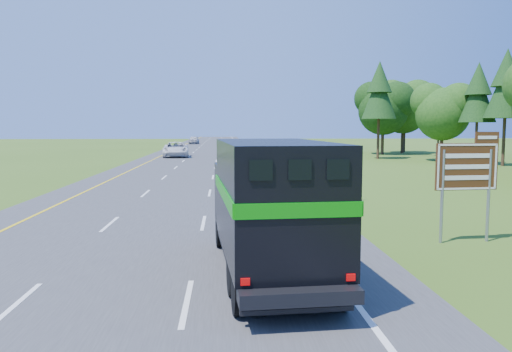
% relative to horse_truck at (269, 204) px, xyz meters
% --- Properties ---
extents(ground, '(300.00, 300.00, 0.00)m').
position_rel_horse_truck_xyz_m(ground, '(-3.81, -3.95, -1.89)').
color(ground, '#385717').
rests_on(ground, ground).
extents(road, '(15.00, 260.00, 0.04)m').
position_rel_horse_truck_xyz_m(road, '(-3.81, 46.05, -1.87)').
color(road, '#38383A').
rests_on(road, ground).
extents(lane_markings, '(11.15, 260.00, 0.01)m').
position_rel_horse_truck_xyz_m(lane_markings, '(-3.81, 46.05, -1.84)').
color(lane_markings, yellow).
rests_on(lane_markings, road).
extents(horse_truck, '(2.96, 7.96, 3.46)m').
position_rel_horse_truck_xyz_m(horse_truck, '(0.00, 0.00, 0.00)').
color(horse_truck, black).
rests_on(horse_truck, road).
extents(white_suv, '(3.67, 7.00, 1.88)m').
position_rel_horse_truck_xyz_m(white_suv, '(-7.19, 50.67, -0.91)').
color(white_suv, silver).
rests_on(white_suv, road).
extents(far_car, '(2.23, 5.16, 1.73)m').
position_rel_horse_truck_xyz_m(far_car, '(-7.73, 98.27, -0.98)').
color(far_car, '#ACADB3').
rests_on(far_car, road).
extents(exit_sign, '(2.17, 0.23, 3.68)m').
position_rel_horse_truck_xyz_m(exit_sign, '(6.88, 3.33, 0.50)').
color(exit_sign, gray).
rests_on(exit_sign, ground).
extents(delineator, '(0.10, 0.05, 1.18)m').
position_rel_horse_truck_xyz_m(delineator, '(5.87, 12.79, -1.26)').
color(delineator, '#FF570D').
rests_on(delineator, ground).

